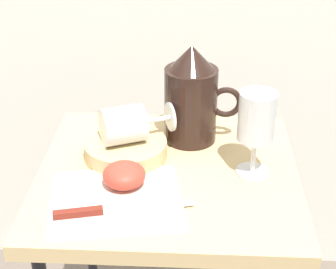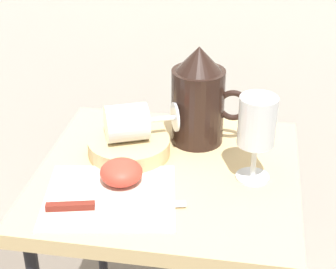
{
  "view_description": "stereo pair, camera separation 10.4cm",
  "coord_description": "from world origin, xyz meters",
  "px_view_note": "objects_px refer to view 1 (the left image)",
  "views": [
    {
      "loc": [
        0.05,
        -0.91,
        1.3
      ],
      "look_at": [
        0.0,
        0.0,
        0.8
      ],
      "focal_mm": 59.13,
      "sensor_mm": 36.0,
      "label": 1
    },
    {
      "loc": [
        0.15,
        -0.9,
        1.3
      ],
      "look_at": [
        0.0,
        0.0,
        0.8
      ],
      "focal_mm": 59.13,
      "sensor_mm": 36.0,
      "label": 2
    }
  ],
  "objects_px": {
    "basket_tray": "(126,149)",
    "knife": "(103,211)",
    "table": "(168,204)",
    "wine_glass_tipped_near": "(125,125)",
    "pitcher": "(191,103)",
    "wine_glass_upright": "(257,122)",
    "apple_half_left": "(124,175)"
  },
  "relations": [
    {
      "from": "table",
      "to": "pitcher",
      "type": "height_order",
      "value": "pitcher"
    },
    {
      "from": "basket_tray",
      "to": "apple_half_left",
      "type": "distance_m",
      "value": 0.11
    },
    {
      "from": "wine_glass_upright",
      "to": "knife",
      "type": "distance_m",
      "value": 0.32
    },
    {
      "from": "wine_glass_upright",
      "to": "apple_half_left",
      "type": "height_order",
      "value": "wine_glass_upright"
    },
    {
      "from": "apple_half_left",
      "to": "knife",
      "type": "distance_m",
      "value": 0.09
    },
    {
      "from": "pitcher",
      "to": "apple_half_left",
      "type": "bearing_deg",
      "value": -122.18
    },
    {
      "from": "table",
      "to": "wine_glass_tipped_near",
      "type": "height_order",
      "value": "wine_glass_tipped_near"
    },
    {
      "from": "wine_glass_upright",
      "to": "wine_glass_tipped_near",
      "type": "distance_m",
      "value": 0.26
    },
    {
      "from": "knife",
      "to": "basket_tray",
      "type": "bearing_deg",
      "value": 85.3
    },
    {
      "from": "knife",
      "to": "wine_glass_tipped_near",
      "type": "bearing_deg",
      "value": 84.96
    },
    {
      "from": "table",
      "to": "basket_tray",
      "type": "distance_m",
      "value": 0.14
    },
    {
      "from": "basket_tray",
      "to": "wine_glass_upright",
      "type": "xyz_separation_m",
      "value": [
        0.25,
        -0.05,
        0.09
      ]
    },
    {
      "from": "basket_tray",
      "to": "wine_glass_tipped_near",
      "type": "height_order",
      "value": "wine_glass_tipped_near"
    },
    {
      "from": "wine_glass_tipped_near",
      "to": "pitcher",
      "type": "bearing_deg",
      "value": 32.12
    },
    {
      "from": "wine_glass_upright",
      "to": "knife",
      "type": "relative_size",
      "value": 0.7
    },
    {
      "from": "table",
      "to": "pitcher",
      "type": "bearing_deg",
      "value": 72.13
    },
    {
      "from": "basket_tray",
      "to": "knife",
      "type": "relative_size",
      "value": 0.69
    },
    {
      "from": "wine_glass_tipped_near",
      "to": "table",
      "type": "bearing_deg",
      "value": -29.4
    },
    {
      "from": "table",
      "to": "wine_glass_tipped_near",
      "type": "xyz_separation_m",
      "value": [
        -0.09,
        0.05,
        0.15
      ]
    },
    {
      "from": "knife",
      "to": "pitcher",
      "type": "bearing_deg",
      "value": 62.19
    },
    {
      "from": "wine_glass_upright",
      "to": "wine_glass_tipped_near",
      "type": "xyz_separation_m",
      "value": [
        -0.25,
        0.05,
        -0.04
      ]
    },
    {
      "from": "basket_tray",
      "to": "table",
      "type": "bearing_deg",
      "value": -28.52
    },
    {
      "from": "apple_half_left",
      "to": "knife",
      "type": "bearing_deg",
      "value": -106.89
    },
    {
      "from": "wine_glass_tipped_near",
      "to": "apple_half_left",
      "type": "bearing_deg",
      "value": -85.31
    },
    {
      "from": "knife",
      "to": "wine_glass_upright",
      "type": "bearing_deg",
      "value": 28.3
    },
    {
      "from": "table",
      "to": "knife",
      "type": "relative_size",
      "value": 2.98
    },
    {
      "from": "pitcher",
      "to": "wine_glass_upright",
      "type": "bearing_deg",
      "value": -47.65
    },
    {
      "from": "table",
      "to": "knife",
      "type": "height_order",
      "value": "knife"
    },
    {
      "from": "wine_glass_tipped_near",
      "to": "knife",
      "type": "relative_size",
      "value": 0.67
    },
    {
      "from": "wine_glass_upright",
      "to": "basket_tray",
      "type": "bearing_deg",
      "value": 168.5
    },
    {
      "from": "pitcher",
      "to": "knife",
      "type": "height_order",
      "value": "pitcher"
    },
    {
      "from": "apple_half_left",
      "to": "table",
      "type": "bearing_deg",
      "value": 37.84
    }
  ]
}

